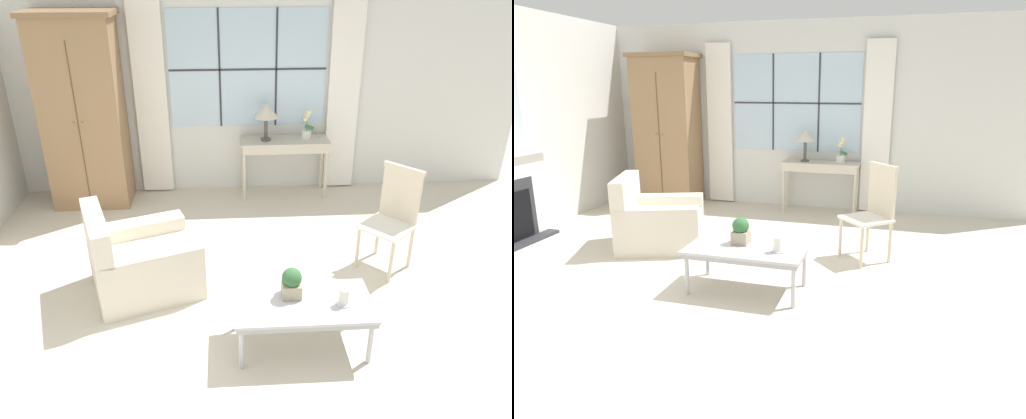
{
  "view_description": "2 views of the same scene",
  "coord_description": "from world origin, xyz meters",
  "views": [
    {
      "loc": [
        -0.31,
        -3.35,
        2.84
      ],
      "look_at": [
        -0.07,
        0.37,
        0.96
      ],
      "focal_mm": 35.0,
      "sensor_mm": 36.0,
      "label": 1
    },
    {
      "loc": [
        1.54,
        -3.95,
        1.86
      ],
      "look_at": [
        0.32,
        0.4,
        0.63
      ],
      "focal_mm": 32.0,
      "sensor_mm": 36.0,
      "label": 2
    }
  ],
  "objects": [
    {
      "name": "console_table",
      "position": [
        0.45,
        2.74,
        0.67
      ],
      "size": [
        1.14,
        0.41,
        0.77
      ],
      "color": "beige",
      "rests_on": "ground_plane"
    },
    {
      "name": "wall_back_windowed",
      "position": [
        0.0,
        3.02,
        1.39
      ],
      "size": [
        7.2,
        0.14,
        2.8
      ],
      "color": "silver",
      "rests_on": "ground_plane"
    },
    {
      "name": "potted_plant_small",
      "position": [
        0.18,
        -0.12,
        0.56
      ],
      "size": [
        0.16,
        0.16,
        0.26
      ],
      "color": "tan",
      "rests_on": "coffee_table"
    },
    {
      "name": "table_lamp",
      "position": [
        0.21,
        2.73,
        1.14
      ],
      "size": [
        0.31,
        0.31,
        0.47
      ],
      "color": "#4C4742",
      "rests_on": "console_table"
    },
    {
      "name": "side_chair_wooden",
      "position": [
        1.34,
        0.95,
        0.59
      ],
      "size": [
        0.62,
        0.62,
        1.06
      ],
      "color": "white",
      "rests_on": "ground_plane"
    },
    {
      "name": "potted_orchid",
      "position": [
        0.74,
        2.79,
        0.91
      ],
      "size": [
        0.16,
        0.12,
        0.38
      ],
      "color": "white",
      "rests_on": "console_table"
    },
    {
      "name": "coffee_table",
      "position": [
        0.26,
        -0.21,
        0.38
      ],
      "size": [
        1.1,
        0.57,
        0.43
      ],
      "color": "#BCBCC1",
      "rests_on": "ground_plane"
    },
    {
      "name": "armoire",
      "position": [
        -2.01,
        2.67,
        1.18
      ],
      "size": [
        1.01,
        0.62,
        2.34
      ],
      "color": "#93704C",
      "rests_on": "ground_plane"
    },
    {
      "name": "armchair_upholstered",
      "position": [
        -1.14,
        0.67,
        0.28
      ],
      "size": [
        1.17,
        1.1,
        0.86
      ],
      "color": "beige",
      "rests_on": "ground_plane"
    },
    {
      "name": "ground_plane",
      "position": [
        0.0,
        0.0,
        0.0
      ],
      "size": [
        14.0,
        14.0,
        0.0
      ],
      "primitive_type": "plane",
      "color": "beige"
    },
    {
      "name": "pillar_candle",
      "position": [
        0.57,
        -0.26,
        0.5
      ],
      "size": [
        0.11,
        0.11,
        0.16
      ],
      "color": "silver",
      "rests_on": "coffee_table"
    }
  ]
}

